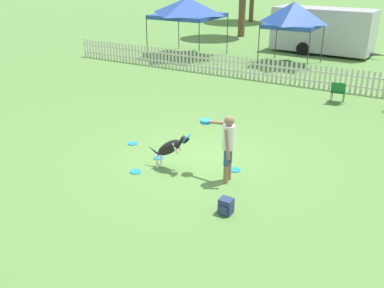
% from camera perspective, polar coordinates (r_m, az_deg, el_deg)
% --- Properties ---
extents(ground_plane, '(240.00, 240.00, 0.00)m').
position_cam_1_polar(ground_plane, '(10.95, 0.73, -2.06)').
color(ground_plane, '#5B8C42').
extents(handler_person, '(0.99, 0.61, 1.59)m').
position_cam_1_polar(handler_person, '(9.53, 4.63, 0.47)').
color(handler_person, '#8C664C').
rests_on(handler_person, ground_plane).
extents(leaping_dog, '(1.19, 0.37, 0.99)m').
position_cam_1_polar(leaping_dog, '(10.24, -2.87, -0.43)').
color(leaping_dog, black).
rests_on(leaping_dog, ground_plane).
extents(frisbee_near_handler, '(0.27, 0.27, 0.02)m').
position_cam_1_polar(frisbee_near_handler, '(11.99, -7.91, 0.08)').
color(frisbee_near_handler, '#1E8CD8').
rests_on(frisbee_near_handler, ground_plane).
extents(frisbee_near_dog, '(0.27, 0.27, 0.02)m').
position_cam_1_polar(frisbee_near_dog, '(10.43, 5.76, -3.46)').
color(frisbee_near_dog, '#1E8CD8').
rests_on(frisbee_near_dog, ground_plane).
extents(frisbee_midfield, '(0.27, 0.27, 0.02)m').
position_cam_1_polar(frisbee_midfield, '(10.38, -7.52, -3.67)').
color(frisbee_midfield, '#1E8CD8').
rests_on(frisbee_midfield, ground_plane).
extents(frisbee_far_scatter, '(0.27, 0.27, 0.02)m').
position_cam_1_polar(frisbee_far_scatter, '(11.05, -4.47, -1.82)').
color(frisbee_far_scatter, '#1E8CD8').
rests_on(frisbee_far_scatter, ground_plane).
extents(backpack_on_grass, '(0.26, 0.27, 0.33)m').
position_cam_1_polar(backpack_on_grass, '(8.64, 4.54, -8.28)').
color(backpack_on_grass, navy).
rests_on(backpack_on_grass, ground_plane).
extents(picket_fence, '(23.37, 0.04, 0.93)m').
position_cam_1_polar(picket_fence, '(18.05, 13.96, 9.00)').
color(picket_fence, beige).
rests_on(picket_fence, ground_plane).
extents(folding_chair_center, '(0.53, 0.54, 0.78)m').
position_cam_1_polar(folding_chair_center, '(16.12, 18.92, 6.78)').
color(folding_chair_center, '#333338').
rests_on(folding_chair_center, ground_plane).
extents(canopy_tent_main, '(2.45, 2.45, 2.97)m').
position_cam_1_polar(canopy_tent_main, '(21.63, 13.42, 16.43)').
color(canopy_tent_main, '#333338').
rests_on(canopy_tent_main, ground_plane).
extents(canopy_tent_secondary, '(3.15, 3.15, 3.01)m').
position_cam_1_polar(canopy_tent_secondary, '(23.17, -0.55, 17.72)').
color(canopy_tent_secondary, '#333338').
rests_on(canopy_tent_secondary, ground_plane).
extents(equipment_trailer, '(6.14, 2.33, 2.41)m').
position_cam_1_polar(equipment_trailer, '(25.08, 17.03, 14.35)').
color(equipment_trailer, '#B7B7B7').
rests_on(equipment_trailer, ground_plane).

